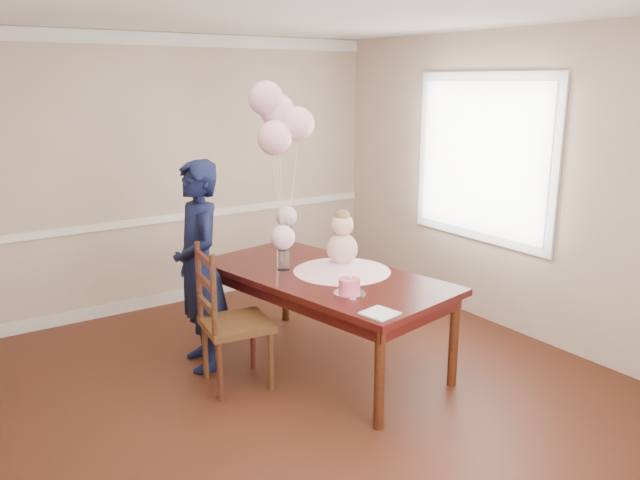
{
  "coord_description": "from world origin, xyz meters",
  "views": [
    {
      "loc": [
        -2.27,
        -3.46,
        2.26
      ],
      "look_at": [
        0.36,
        0.43,
        1.05
      ],
      "focal_mm": 35.0,
      "sensor_mm": 36.0,
      "label": 1
    }
  ],
  "objects_px": {
    "birthday_cake": "(349,286)",
    "dining_table_top": "(324,277)",
    "dining_chair_seat": "(236,324)",
    "woman": "(199,266)"
  },
  "relations": [
    {
      "from": "dining_chair_seat",
      "to": "woman",
      "type": "bearing_deg",
      "value": 108.3
    },
    {
      "from": "dining_chair_seat",
      "to": "woman",
      "type": "relative_size",
      "value": 0.28
    },
    {
      "from": "dining_table_top",
      "to": "dining_chair_seat",
      "type": "height_order",
      "value": "dining_table_top"
    },
    {
      "from": "dining_table_top",
      "to": "birthday_cake",
      "type": "bearing_deg",
      "value": -113.96
    },
    {
      "from": "birthday_cake",
      "to": "woman",
      "type": "xyz_separation_m",
      "value": [
        -0.7,
        1.03,
        0.01
      ]
    },
    {
      "from": "woman",
      "to": "birthday_cake",
      "type": "bearing_deg",
      "value": 43.01
    },
    {
      "from": "dining_table_top",
      "to": "dining_chair_seat",
      "type": "bearing_deg",
      "value": 163.23
    },
    {
      "from": "birthday_cake",
      "to": "dining_table_top",
      "type": "bearing_deg",
      "value": 76.78
    },
    {
      "from": "dining_chair_seat",
      "to": "woman",
      "type": "xyz_separation_m",
      "value": [
        -0.08,
        0.46,
        0.35
      ]
    },
    {
      "from": "dining_chair_seat",
      "to": "woman",
      "type": "height_order",
      "value": "woman"
    }
  ]
}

